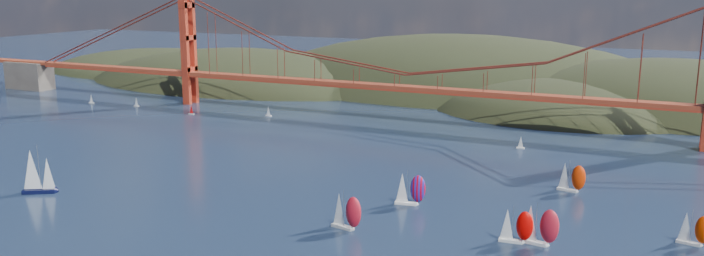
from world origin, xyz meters
name	(u,v)px	position (x,y,z in m)	size (l,w,h in m)	color
headlands	(545,119)	(44.95, 278.29, -12.46)	(725.00, 225.00, 96.00)	black
bridge	(404,51)	(-1.75, 180.00, 32.23)	(552.00, 12.00, 55.00)	maroon
sloop_navy	(36,172)	(-63.12, 34.46, 6.53)	(10.12, 8.56, 14.79)	black
racer_0	(346,211)	(33.74, 45.76, 4.84)	(9.13, 4.86, 10.24)	silver
racer_1	(515,225)	(74.87, 54.59, 4.38)	(8.16, 3.55, 9.27)	white
racer_2	(539,225)	(80.30, 55.56, 5.01)	(9.43, 4.77, 10.60)	white
racer_3	(571,177)	(81.24, 103.43, 4.55)	(8.59, 4.65, 9.63)	silver
racer_4	(694,229)	(113.93, 71.13, 4.14)	(7.81, 4.24, 8.75)	silver
racer_rwb	(410,189)	(41.65, 70.99, 4.76)	(8.93, 4.30, 10.07)	white
distant_boat_0	(91,99)	(-167.76, 158.45, 2.41)	(3.00, 2.00, 4.70)	silver
distant_boat_1	(136,102)	(-139.47, 160.79, 2.41)	(3.00, 2.00, 4.70)	silver
distant_boat_2	(191,109)	(-100.51, 155.26, 2.41)	(3.00, 2.00, 4.70)	silver
distant_boat_3	(268,111)	(-64.63, 166.86, 2.41)	(3.00, 2.00, 4.70)	silver
distant_boat_8	(521,142)	(56.43, 152.20, 2.41)	(3.00, 2.00, 4.70)	silver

